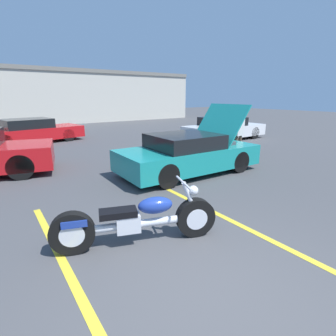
% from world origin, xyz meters
% --- Properties ---
extents(ground_plane, '(80.00, 80.00, 0.00)m').
position_xyz_m(ground_plane, '(0.00, 0.00, 0.00)').
color(ground_plane, '#474749').
extents(parking_stripe_foreground, '(0.12, 5.24, 0.01)m').
position_xyz_m(parking_stripe_foreground, '(-1.23, 1.26, 0.00)').
color(parking_stripe_foreground, yellow).
rests_on(parking_stripe_foreground, ground).
extents(parking_stripe_middle, '(0.12, 5.24, 0.01)m').
position_xyz_m(parking_stripe_middle, '(1.67, 1.26, 0.00)').
color(parking_stripe_middle, yellow).
rests_on(parking_stripe_middle, ground).
extents(far_building, '(32.00, 4.20, 4.40)m').
position_xyz_m(far_building, '(0.00, 22.70, 2.34)').
color(far_building, beige).
rests_on(far_building, ground).
extents(motorcycle, '(2.47, 1.08, 0.96)m').
position_xyz_m(motorcycle, '(-0.13, 1.59, 0.39)').
color(motorcycle, black).
rests_on(motorcycle, ground).
extents(show_car_hood_open, '(4.26, 1.95, 2.00)m').
position_xyz_m(show_car_hood_open, '(3.05, 4.23, 0.59)').
color(show_car_hood_open, teal).
rests_on(show_car_hood_open, ground).
extents(parked_car_mid_right_row, '(4.88, 2.63, 1.18)m').
position_xyz_m(parked_car_mid_right_row, '(-0.01, 12.75, 0.56)').
color(parked_car_mid_right_row, red).
rests_on(parked_car_mid_right_row, ground).
extents(parked_car_right_row, '(4.57, 2.02, 1.17)m').
position_xyz_m(parked_car_right_row, '(8.62, 8.10, 0.56)').
color(parked_car_right_row, white).
rests_on(parked_car_right_row, ground).
extents(spectator_far_lot, '(0.52, 0.22, 1.70)m').
position_xyz_m(spectator_far_lot, '(5.87, 4.78, 1.01)').
color(spectator_far_lot, brown).
rests_on(spectator_far_lot, ground).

